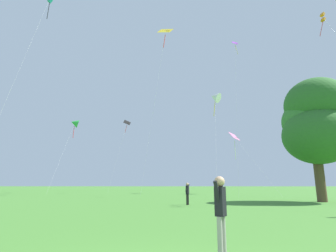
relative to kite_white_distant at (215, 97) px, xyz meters
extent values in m
cube|color=teal|center=(-25.87, -13.38, 10.93)|extent=(0.73, 0.70, 0.74)
cylinder|color=black|center=(-26.04, -13.21, 9.41)|extent=(0.46, 0.47, 2.76)
cylinder|color=silver|center=(-26.03, -18.54, -3.01)|extent=(0.34, 10.32, 28.58)
cone|color=white|center=(0.00, 0.00, 0.02)|extent=(2.88, 2.77, 2.38)
cylinder|color=yellow|center=(-0.19, -0.08, -2.23)|extent=(0.51, 0.29, 2.95)
cylinder|color=silver|center=(-0.98, -5.69, -8.73)|extent=(1.98, 11.40, 17.15)
cube|color=yellow|center=(-9.07, -4.74, 10.92)|extent=(3.01, 1.96, 1.84)
cylinder|color=#3F382D|center=(-9.07, -4.74, 10.92)|extent=(1.69, 1.22, 0.72)
cylinder|color=red|center=(-9.22, -4.90, 8.80)|extent=(0.45, 0.48, 2.66)
cylinder|color=silver|center=(-10.59, -7.73, -3.28)|extent=(3.07, 6.01, 28.04)
cube|color=orange|center=(5.77, -26.21, -1.13)|extent=(0.43, 0.42, 0.38)
cube|color=orange|center=(5.77, -26.21, -1.63)|extent=(0.43, 0.42, 0.38)
cylinder|color=#3F382D|center=(5.77, -26.21, -1.38)|extent=(0.02, 0.02, 0.71)
cylinder|color=red|center=(5.64, -26.02, -2.37)|extent=(0.31, 0.43, 1.35)
cube|color=black|center=(-16.18, -0.39, -4.81)|extent=(1.25, 0.93, 1.15)
cylinder|color=#3F382D|center=(-16.18, -0.39, -4.81)|extent=(0.96, 0.21, 0.62)
cylinder|color=red|center=(-16.35, -0.40, -5.97)|extent=(0.39, 0.06, 1.49)
cylinder|color=silver|center=(-17.13, -2.66, -11.10)|extent=(1.91, 4.56, 12.40)
cube|color=purple|center=(1.42, -11.79, 4.36)|extent=(0.98, 0.51, 0.77)
cylinder|color=#3F382D|center=(1.42, -11.79, 4.36)|extent=(0.75, 0.24, 0.37)
cylinder|color=yellow|center=(1.60, -11.70, 3.33)|extent=(0.42, 0.23, 1.44)
cylinder|color=silver|center=(0.50, -14.43, -6.50)|extent=(1.85, 5.28, 21.59)
cone|color=green|center=(-26.45, 1.08, -4.46)|extent=(2.10, 2.07, 1.79)
cylinder|color=red|center=(-26.45, 0.95, -6.24)|extent=(0.09, 0.35, 2.32)
cylinder|color=silver|center=(-26.11, -3.99, -10.95)|extent=(0.70, 10.16, 12.70)
cube|color=pink|center=(2.35, -3.74, -8.06)|extent=(2.01, 2.24, 1.46)
cylinder|color=#3F382D|center=(2.35, -3.74, -8.06)|extent=(1.63, 1.17, 0.46)
cylinder|color=silver|center=(2.37, -3.80, -10.35)|extent=(0.15, 0.25, 3.08)
cylinder|color=silver|center=(4.02, -8.61, -12.76)|extent=(3.35, 9.77, 9.07)
cylinder|color=black|center=(-6.40, -27.15, -16.90)|extent=(0.11, 0.11, 0.79)
cylinder|color=black|center=(-6.49, -27.28, -16.90)|extent=(0.11, 0.11, 0.79)
cube|color=black|center=(-6.44, -27.22, -16.21)|extent=(0.26, 0.27, 0.59)
cylinder|color=black|center=(-6.37, -27.12, -16.06)|extent=(0.22, 0.26, 0.55)
cylinder|color=black|center=(-6.52, -27.32, -16.06)|extent=(0.22, 0.26, 0.55)
sphere|color=tan|center=(-6.44, -27.22, -15.81)|extent=(0.22, 0.22, 0.22)
cylinder|color=gray|center=(-6.35, -41.72, -16.89)|extent=(0.11, 0.11, 0.82)
cylinder|color=gray|center=(-6.26, -41.58, -16.89)|extent=(0.11, 0.11, 0.82)
cube|color=black|center=(-6.30, -41.65, -16.17)|extent=(0.27, 0.28, 0.62)
cylinder|color=black|center=(-6.37, -41.76, -16.01)|extent=(0.22, 0.28, 0.57)
cylinder|color=black|center=(-6.23, -41.54, -16.01)|extent=(0.22, 0.28, 0.57)
sphere|color=tan|center=(-6.30, -41.65, -15.75)|extent=(0.23, 0.23, 0.23)
cylinder|color=brown|center=(5.29, -23.43, -13.23)|extent=(0.81, 0.81, 8.14)
ellipsoid|color=#2D6628|center=(5.27, -24.00, -11.60)|extent=(5.98, 5.98, 5.03)
ellipsoid|color=#387533|center=(5.26, -23.22, -10.13)|extent=(5.19, 5.19, 4.52)
ellipsoid|color=#2D6628|center=(5.68, -23.60, -8.67)|extent=(5.60, 5.60, 4.97)
camera|label=1|loc=(-7.25, -47.68, -15.81)|focal=28.67mm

